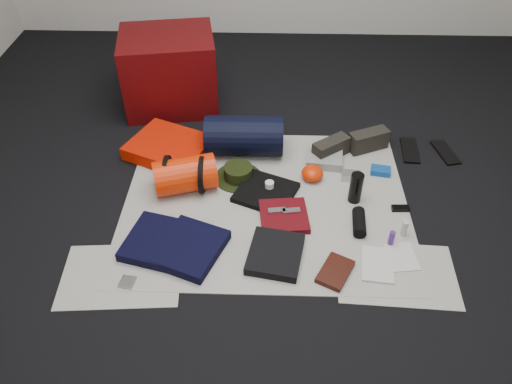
{
  "coord_description": "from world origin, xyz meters",
  "views": [
    {
      "loc": [
        0.01,
        -2.08,
        1.94
      ],
      "look_at": [
        -0.05,
        -0.03,
        0.1
      ],
      "focal_mm": 35.0,
      "sensor_mm": 36.0,
      "label": 1
    }
  ],
  "objects_px": {
    "stuff_sack": "(185,175)",
    "compact_camera": "(351,176)",
    "red_cabinet": "(170,71)",
    "navy_duffel": "(244,136)",
    "paperback_book": "(335,272)",
    "sleeping_pad": "(169,148)",
    "water_bottle": "(356,188)"
  },
  "relations": [
    {
      "from": "sleeping_pad",
      "to": "stuff_sack",
      "type": "distance_m",
      "value": 0.37
    },
    {
      "from": "red_cabinet",
      "to": "navy_duffel",
      "type": "xyz_separation_m",
      "value": [
        0.54,
        -0.58,
        -0.13
      ]
    },
    {
      "from": "sleeping_pad",
      "to": "water_bottle",
      "type": "relative_size",
      "value": 2.56
    },
    {
      "from": "sleeping_pad",
      "to": "stuff_sack",
      "type": "height_order",
      "value": "stuff_sack"
    },
    {
      "from": "stuff_sack",
      "to": "water_bottle",
      "type": "relative_size",
      "value": 1.91
    },
    {
      "from": "red_cabinet",
      "to": "sleeping_pad",
      "type": "relative_size",
      "value": 1.33
    },
    {
      "from": "stuff_sack",
      "to": "water_bottle",
      "type": "xyz_separation_m",
      "value": [
        0.97,
        -0.07,
        -0.01
      ]
    },
    {
      "from": "compact_camera",
      "to": "paperback_book",
      "type": "height_order",
      "value": "compact_camera"
    },
    {
      "from": "compact_camera",
      "to": "paperback_book",
      "type": "distance_m",
      "value": 0.74
    },
    {
      "from": "red_cabinet",
      "to": "stuff_sack",
      "type": "distance_m",
      "value": 0.98
    },
    {
      "from": "stuff_sack",
      "to": "navy_duffel",
      "type": "xyz_separation_m",
      "value": [
        0.32,
        0.36,
        0.02
      ]
    },
    {
      "from": "red_cabinet",
      "to": "water_bottle",
      "type": "bearing_deg",
      "value": -49.93
    },
    {
      "from": "compact_camera",
      "to": "paperback_book",
      "type": "relative_size",
      "value": 0.56
    },
    {
      "from": "stuff_sack",
      "to": "paperback_book",
      "type": "height_order",
      "value": "stuff_sack"
    },
    {
      "from": "stuff_sack",
      "to": "compact_camera",
      "type": "bearing_deg",
      "value": 6.8
    },
    {
      "from": "red_cabinet",
      "to": "water_bottle",
      "type": "distance_m",
      "value": 1.57
    },
    {
      "from": "red_cabinet",
      "to": "compact_camera",
      "type": "distance_m",
      "value": 1.47
    },
    {
      "from": "stuff_sack",
      "to": "paperback_book",
      "type": "distance_m",
      "value": 1.02
    },
    {
      "from": "sleeping_pad",
      "to": "navy_duffel",
      "type": "distance_m",
      "value": 0.48
    },
    {
      "from": "navy_duffel",
      "to": "water_bottle",
      "type": "height_order",
      "value": "navy_duffel"
    },
    {
      "from": "water_bottle",
      "to": "paperback_book",
      "type": "bearing_deg",
      "value": -106.03
    },
    {
      "from": "red_cabinet",
      "to": "stuff_sack",
      "type": "height_order",
      "value": "red_cabinet"
    },
    {
      "from": "water_bottle",
      "to": "navy_duffel",
      "type": "bearing_deg",
      "value": 146.24
    },
    {
      "from": "navy_duffel",
      "to": "sleeping_pad",
      "type": "bearing_deg",
      "value": -177.44
    },
    {
      "from": "stuff_sack",
      "to": "paperback_book",
      "type": "relative_size",
      "value": 1.74
    },
    {
      "from": "water_bottle",
      "to": "compact_camera",
      "type": "relative_size",
      "value": 1.62
    },
    {
      "from": "sleeping_pad",
      "to": "paperback_book",
      "type": "xyz_separation_m",
      "value": [
        0.96,
        -0.94,
        -0.03
      ]
    },
    {
      "from": "sleeping_pad",
      "to": "compact_camera",
      "type": "relative_size",
      "value": 4.14
    },
    {
      "from": "sleeping_pad",
      "to": "compact_camera",
      "type": "xyz_separation_m",
      "value": [
        1.12,
        -0.22,
        -0.02
      ]
    },
    {
      "from": "red_cabinet",
      "to": "paperback_book",
      "type": "xyz_separation_m",
      "value": [
        1.03,
        -1.55,
        -0.24
      ]
    },
    {
      "from": "stuff_sack",
      "to": "compact_camera",
      "type": "relative_size",
      "value": 3.09
    },
    {
      "from": "paperback_book",
      "to": "sleeping_pad",
      "type": "bearing_deg",
      "value": 163.65
    }
  ]
}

